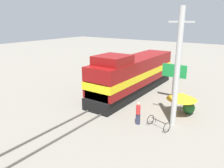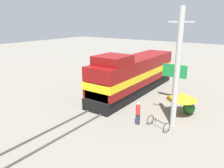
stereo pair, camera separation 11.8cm
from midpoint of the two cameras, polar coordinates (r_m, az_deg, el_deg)
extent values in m
plane|color=slate|center=(22.57, 2.55, -3.97)|extent=(120.00, 120.00, 0.00)
cube|color=#4C4742|center=(22.91, 1.04, -3.44)|extent=(0.08, 39.86, 0.15)
cube|color=#4C4742|center=(22.19, 4.11, -4.16)|extent=(0.08, 39.86, 0.15)
cube|color=black|center=(24.62, 6.01, -0.90)|extent=(2.81, 14.19, 1.11)
cube|color=maroon|center=(24.11, 6.15, 3.55)|extent=(3.06, 13.62, 2.82)
cube|color=yellow|center=(24.17, 6.13, 2.90)|extent=(3.10, 13.76, 0.70)
cube|color=yellow|center=(19.57, -2.24, -1.40)|extent=(2.60, 1.99, 1.55)
cube|color=maroon|center=(20.19, 0.38, 6.34)|extent=(2.87, 3.12, 0.80)
cylinder|color=#B2B2AD|center=(16.63, 16.87, 3.65)|extent=(0.41, 0.41, 8.81)
cube|color=#B2B2AD|center=(16.25, 17.89, 15.22)|extent=(1.80, 0.12, 0.12)
cylinder|color=#4C4C4C|center=(19.59, 17.78, -5.20)|extent=(0.05, 0.05, 1.84)
cone|color=orange|center=(19.33, 17.98, -3.06)|extent=(2.53, 2.53, 0.57)
cube|color=#595959|center=(22.97, 15.81, -1.14)|extent=(0.12, 0.12, 2.35)
cube|color=#198C3F|center=(22.50, 16.17, 3.29)|extent=(2.45, 0.08, 1.31)
sphere|color=#236028|center=(20.21, 19.63, -5.93)|extent=(1.03, 1.03, 1.03)
cube|color=#2D3347|center=(17.37, 6.93, -9.08)|extent=(0.30, 0.20, 0.88)
cylinder|color=red|center=(17.04, 7.03, -6.69)|extent=(0.34, 0.34, 0.70)
sphere|color=tan|center=(16.86, 7.08, -5.20)|extent=(0.26, 0.26, 0.26)
torus|color=black|center=(17.56, 10.18, -9.15)|extent=(0.29, 0.74, 0.76)
torus|color=black|center=(16.61, 14.27, -10.99)|extent=(0.29, 0.74, 0.76)
cube|color=black|center=(16.97, 12.21, -9.37)|extent=(1.32, 0.48, 0.04)
cylinder|color=black|center=(17.18, 11.49, -9.33)|extent=(0.04, 0.04, 0.32)
camera|label=1|loc=(0.06, -89.82, 0.06)|focal=35.00mm
camera|label=2|loc=(0.06, 90.18, -0.06)|focal=35.00mm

